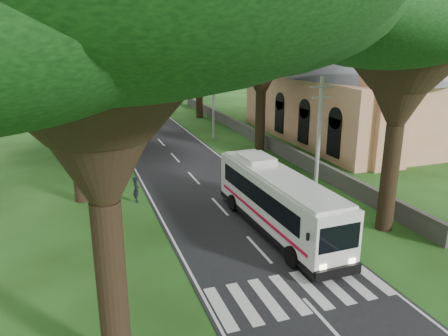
{
  "coord_description": "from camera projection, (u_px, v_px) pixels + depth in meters",
  "views": [
    {
      "loc": [
        -8.14,
        -15.87,
        10.22
      ],
      "look_at": [
        0.61,
        8.94,
        2.2
      ],
      "focal_mm": 35.0,
      "sensor_mm": 36.0,
      "label": 1
    }
  ],
  "objects": [
    {
      "name": "church",
      "position": [
        345.0,
        91.0,
        43.57
      ],
      "size": [
        14.0,
        24.0,
        11.6
      ],
      "color": "#E58C6F",
      "rests_on": "ground"
    },
    {
      "name": "distant_car_b",
      "position": [
        110.0,
        106.0,
        62.14
      ],
      "size": [
        1.67,
        3.66,
        1.17
      ],
      "primitive_type": "imported",
      "rotation": [
        0.0,
        0.0,
        0.13
      ],
      "color": "navy",
      "rests_on": "road"
    },
    {
      "name": "pole_mid",
      "position": [
        213.0,
        98.0,
        43.87
      ],
      "size": [
        1.6,
        0.24,
        8.0
      ],
      "color": "gray",
      "rests_on": "ground"
    },
    {
      "name": "crosswalk",
      "position": [
        298.0,
        293.0,
        18.08
      ],
      "size": [
        8.0,
        3.0,
        0.01
      ],
      "primitive_type": "cube",
      "color": "silver",
      "rests_on": "ground"
    },
    {
      "name": "road",
      "position": [
        163.0,
        145.0,
        42.43
      ],
      "size": [
        8.0,
        120.0,
        0.04
      ],
      "primitive_type": "cube",
      "color": "black",
      "rests_on": "ground"
    },
    {
      "name": "ground",
      "position": [
        277.0,
        269.0,
        19.88
      ],
      "size": [
        140.0,
        140.0,
        0.0
      ],
      "primitive_type": "plane",
      "color": "#1F4112",
      "rests_on": "ground"
    },
    {
      "name": "pole_far",
      "position": [
        170.0,
        80.0,
        61.91
      ],
      "size": [
        1.6,
        0.24,
        8.0
      ],
      "color": "gray",
      "rests_on": "ground"
    },
    {
      "name": "tree_l_far",
      "position": [
        60.0,
        30.0,
        57.32
      ],
      "size": [
        15.93,
        15.93,
        14.29
      ],
      "color": "black",
      "rests_on": "ground"
    },
    {
      "name": "tree_r_mida",
      "position": [
        262.0,
        32.0,
        37.41
      ],
      "size": [
        12.68,
        12.68,
        13.35
      ],
      "color": "black",
      "rests_on": "ground"
    },
    {
      "name": "property_wall",
      "position": [
        253.0,
        134.0,
        44.22
      ],
      "size": [
        0.35,
        50.0,
        1.2
      ],
      "primitive_type": "cube",
      "color": "#383533",
      "rests_on": "ground"
    },
    {
      "name": "tree_r_far",
      "position": [
        173.0,
        25.0,
        69.67
      ],
      "size": [
        13.26,
        13.26,
        14.77
      ],
      "color": "black",
      "rests_on": "ground"
    },
    {
      "name": "distant_car_c",
      "position": [
        137.0,
        93.0,
        75.14
      ],
      "size": [
        3.58,
        5.36,
        1.44
      ],
      "primitive_type": "imported",
      "rotation": [
        0.0,
        0.0,
        3.48
      ],
      "color": "maroon",
      "rests_on": "road"
    },
    {
      "name": "tree_r_near",
      "position": [
        410.0,
        4.0,
        20.68
      ],
      "size": [
        12.88,
        12.88,
        14.57
      ],
      "color": "black",
      "rests_on": "ground"
    },
    {
      "name": "coach_bus",
      "position": [
        277.0,
        200.0,
        23.34
      ],
      "size": [
        2.85,
        11.13,
        3.26
      ],
      "rotation": [
        0.0,
        0.0,
        0.03
      ],
      "color": "silver",
      "rests_on": "ground"
    },
    {
      "name": "tree_l_midb",
      "position": [
        70.0,
        29.0,
        41.42
      ],
      "size": [
        14.98,
        14.98,
        14.02
      ],
      "color": "black",
      "rests_on": "ground"
    },
    {
      "name": "tree_r_midb",
      "position": [
        198.0,
        17.0,
        52.95
      ],
      "size": [
        13.1,
        13.1,
        15.3
      ],
      "color": "black",
      "rests_on": "ground"
    },
    {
      "name": "pole_near",
      "position": [
        318.0,
        142.0,
        25.83
      ],
      "size": [
        1.6,
        0.24,
        8.0
      ],
      "color": "gray",
      "rests_on": "ground"
    },
    {
      "name": "pedestrian",
      "position": [
        136.0,
        189.0,
        27.73
      ],
      "size": [
        0.41,
        0.61,
        1.65
      ],
      "primitive_type": "imported",
      "rotation": [
        0.0,
        0.0,
        1.55
      ],
      "color": "black",
      "rests_on": "ground"
    }
  ]
}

